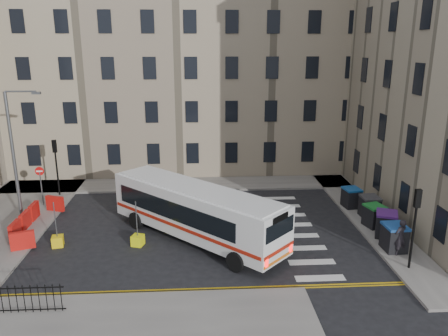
{
  "coord_description": "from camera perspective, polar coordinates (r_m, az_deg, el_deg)",
  "views": [
    {
      "loc": [
        -1.7,
        -24.37,
        10.92
      ],
      "look_at": [
        -0.11,
        2.98,
        3.0
      ],
      "focal_mm": 35.0,
      "sensor_mm": 36.0,
      "label": 1
    }
  ],
  "objects": [
    {
      "name": "bollard_chevron",
      "position": [
        26.2,
        -20.89,
        -8.93
      ],
      "size": [
        0.7,
        0.7,
        0.6
      ],
      "primitive_type": "cube",
      "rotation": [
        0.0,
        0.0,
        0.19
      ],
      "color": "yellow",
      "rests_on": "ground"
    },
    {
      "name": "no_entry_north",
      "position": [
        32.07,
        -22.87,
        -1.19
      ],
      "size": [
        0.6,
        0.08,
        3.0
      ],
      "color": "#595B5E",
      "rests_on": "pavement_west"
    },
    {
      "name": "wheelie_bin_c",
      "position": [
        28.04,
        19.04,
        -5.91
      ],
      "size": [
        1.32,
        1.43,
        1.33
      ],
      "rotation": [
        0.0,
        0.0,
        0.25
      ],
      "color": "black",
      "rests_on": "pavement_east"
    },
    {
      "name": "roadworks_barriers",
      "position": [
        28.76,
        -23.87,
        -6.26
      ],
      "size": [
        1.66,
        6.26,
        1.0
      ],
      "color": "red",
      "rests_on": "pavement_west"
    },
    {
      "name": "wheelie_bin_d",
      "position": [
        29.39,
        18.48,
        -4.8
      ],
      "size": [
        1.14,
        1.29,
        1.38
      ],
      "rotation": [
        0.0,
        0.0,
        0.04
      ],
      "color": "black",
      "rests_on": "pavement_east"
    },
    {
      "name": "traffic_light_east",
      "position": [
        22.96,
        23.72,
        -5.84
      ],
      "size": [
        0.28,
        0.22,
        4.1
      ],
      "color": "black",
      "rests_on": "pavement_east"
    },
    {
      "name": "wheelie_bin_b",
      "position": [
        26.86,
        20.4,
        -6.88
      ],
      "size": [
        1.56,
        1.66,
        1.46
      ],
      "rotation": [
        0.0,
        0.0,
        -0.39
      ],
      "color": "black",
      "rests_on": "pavement_east"
    },
    {
      "name": "terrace_north",
      "position": [
        40.29,
        -11.16,
        12.55
      ],
      "size": [
        38.3,
        10.8,
        17.2
      ],
      "color": "tan",
      "rests_on": "ground"
    },
    {
      "name": "bus",
      "position": [
        24.77,
        -3.76,
        -5.53
      ],
      "size": [
        9.93,
        9.84,
        3.11
      ],
      "rotation": [
        0.0,
        0.0,
        0.79
      ],
      "color": "silver",
      "rests_on": "ground"
    },
    {
      "name": "bollard_yellow",
      "position": [
        25.09,
        -11.2,
        -9.25
      ],
      "size": [
        0.76,
        0.76,
        0.6
      ],
      "primitive_type": "cube",
      "rotation": [
        0.0,
        0.0,
        -0.32
      ],
      "color": "#EAEC0D",
      "rests_on": "ground"
    },
    {
      "name": "pavement_east",
      "position": [
        32.21,
        16.34,
        -4.24
      ],
      "size": [
        2.4,
        26.0,
        0.15
      ],
      "primitive_type": "cube",
      "color": "slate",
      "rests_on": "ground"
    },
    {
      "name": "streetlamp",
      "position": [
        29.44,
        -25.81,
        1.57
      ],
      "size": [
        0.5,
        0.22,
        8.14
      ],
      "color": "#595B5E",
      "rests_on": "pavement_west"
    },
    {
      "name": "pedestrian",
      "position": [
        24.79,
        22.04,
        -8.39
      ],
      "size": [
        0.83,
        0.69,
        1.96
      ],
      "primitive_type": "imported",
      "rotation": [
        0.0,
        0.0,
        3.49
      ],
      "color": "black",
      "rests_on": "pavement_east"
    },
    {
      "name": "pavement_north",
      "position": [
        34.98,
        -10.23,
        -2.21
      ],
      "size": [
        36.0,
        3.2,
        0.15
      ],
      "primitive_type": "cube",
      "color": "slate",
      "rests_on": "ground"
    },
    {
      "name": "traffic_light_nw",
      "position": [
        33.53,
        -21.12,
        1.12
      ],
      "size": [
        0.28,
        0.22,
        4.1
      ],
      "color": "black",
      "rests_on": "pavement_west"
    },
    {
      "name": "ground",
      "position": [
        26.76,
        0.61,
        -7.96
      ],
      "size": [
        120.0,
        120.0,
        0.0
      ],
      "primitive_type": "plane",
      "color": "black",
      "rests_on": "ground"
    },
    {
      "name": "wheelie_bin_a",
      "position": [
        25.34,
        21.34,
        -8.42
      ],
      "size": [
        1.17,
        1.33,
        1.43
      ],
      "rotation": [
        0.0,
        0.0,
        0.04
      ],
      "color": "black",
      "rests_on": "pavement_east"
    },
    {
      "name": "wheelie_bin_e",
      "position": [
        30.79,
        16.29,
        -3.71
      ],
      "size": [
        1.19,
        1.33,
        1.32
      ],
      "rotation": [
        0.0,
        0.0,
        0.14
      ],
      "color": "black",
      "rests_on": "pavement_east"
    }
  ]
}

